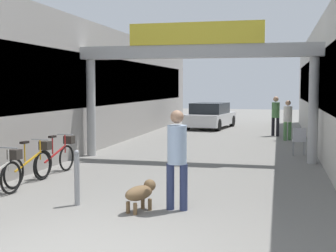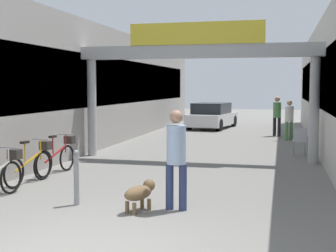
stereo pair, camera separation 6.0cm
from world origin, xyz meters
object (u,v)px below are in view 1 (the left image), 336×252
(pedestrian_with_dog, at_px, (177,153))
(bollard_post_metal, at_px, (77,177))
(bicycle_red_farthest, at_px, (58,156))
(parked_car_white, at_px, (210,116))
(dog_on_leash, at_px, (141,193))
(cafe_chair_aluminium_nearer, at_px, (299,139))
(bicycle_orange_third, at_px, (31,164))
(pedestrian_carrying_crate, at_px, (288,118))
(pedestrian_elderly_walking, at_px, (276,113))

(pedestrian_with_dog, xyz_separation_m, bollard_post_metal, (-1.86, -0.09, -0.50))
(bicycle_red_farthest, distance_m, bollard_post_metal, 3.31)
(parked_car_white, bearing_deg, dog_on_leash, -86.02)
(dog_on_leash, relative_size, bollard_post_metal, 0.73)
(cafe_chair_aluminium_nearer, bearing_deg, bollard_post_metal, -120.07)
(dog_on_leash, bearing_deg, bicycle_orange_third, 151.13)
(bicycle_orange_third, bearing_deg, parked_car_white, 82.54)
(pedestrian_with_dog, bearing_deg, parked_car_white, 96.10)
(bicycle_red_farthest, bearing_deg, pedestrian_carrying_crate, 57.07)
(bollard_post_metal, height_order, cafe_chair_aluminium_nearer, bollard_post_metal)
(dog_on_leash, bearing_deg, bollard_post_metal, 174.20)
(pedestrian_elderly_walking, bearing_deg, pedestrian_carrying_crate, -72.30)
(bicycle_orange_third, xyz_separation_m, parked_car_white, (1.94, 14.78, 0.21))
(cafe_chair_aluminium_nearer, bearing_deg, dog_on_leash, -111.72)
(bicycle_orange_third, bearing_deg, bicycle_red_farthest, 88.16)
(bollard_post_metal, bearing_deg, pedestrian_carrying_crate, 71.25)
(bicycle_red_farthest, xyz_separation_m, parked_car_white, (1.90, 13.57, 0.21))
(pedestrian_carrying_crate, distance_m, bicycle_orange_third, 11.60)
(bicycle_orange_third, bearing_deg, pedestrian_elderly_walking, 65.55)
(pedestrian_with_dog, relative_size, bollard_post_metal, 1.73)
(pedestrian_carrying_crate, bearing_deg, parked_car_white, 128.96)
(bicycle_orange_third, bearing_deg, cafe_chair_aluminium_nearer, 43.48)
(bicycle_red_farthest, distance_m, cafe_chair_aluminium_nearer, 7.51)
(bollard_post_metal, relative_size, cafe_chair_aluminium_nearer, 1.15)
(pedestrian_elderly_walking, height_order, dog_on_leash, pedestrian_elderly_walking)
(cafe_chair_aluminium_nearer, bearing_deg, pedestrian_elderly_walking, 97.49)
(cafe_chair_aluminium_nearer, bearing_deg, pedestrian_with_dog, -108.19)
(pedestrian_with_dog, height_order, cafe_chair_aluminium_nearer, pedestrian_with_dog)
(bollard_post_metal, height_order, parked_car_white, parked_car_white)
(pedestrian_elderly_walking, relative_size, bicycle_red_farthest, 1.04)
(cafe_chair_aluminium_nearer, bearing_deg, pedestrian_carrying_crate, 93.70)
(bicycle_red_farthest, bearing_deg, parked_car_white, 82.04)
(dog_on_leash, bearing_deg, cafe_chair_aluminium_nearer, 68.28)
(parked_car_white, bearing_deg, pedestrian_with_dog, -83.90)
(dog_on_leash, distance_m, bicycle_orange_third, 3.52)
(pedestrian_with_dog, relative_size, dog_on_leash, 2.36)
(pedestrian_carrying_crate, relative_size, bicycle_orange_third, 0.96)
(bollard_post_metal, relative_size, parked_car_white, 0.24)
(dog_on_leash, distance_m, bollard_post_metal, 1.29)
(dog_on_leash, bearing_deg, bicycle_red_farthest, 136.19)
(cafe_chair_aluminium_nearer, relative_size, parked_car_white, 0.21)
(bicycle_orange_third, height_order, bicycle_red_farthest, same)
(pedestrian_carrying_crate, relative_size, dog_on_leash, 2.16)
(pedestrian_elderly_walking, xyz_separation_m, cafe_chair_aluminium_nearer, (0.77, -5.86, -0.46))
(pedestrian_elderly_walking, xyz_separation_m, bicycle_orange_third, (-5.27, -11.59, -0.57))
(pedestrian_with_dog, bearing_deg, bicycle_red_farthest, 143.43)
(bicycle_red_farthest, bearing_deg, cafe_chair_aluminium_nearer, 36.91)
(pedestrian_carrying_crate, distance_m, dog_on_leash, 12.07)
(pedestrian_elderly_walking, distance_m, parked_car_white, 4.63)
(pedestrian_with_dog, xyz_separation_m, bicycle_orange_third, (-3.67, 1.48, -0.58))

